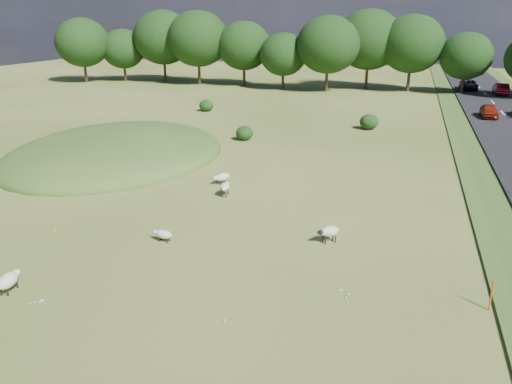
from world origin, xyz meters
TOP-DOWN VIEW (x-y plane):
  - ground at (0.00, 20.00)m, footprint 160.00×160.00m
  - mound at (-12.00, 12.00)m, footprint 16.00×20.00m
  - treeline at (-1.06, 55.44)m, footprint 96.28×14.66m
  - shrubs at (-2.51, 27.25)m, footprint 20.78×14.20m
  - marker_post at (13.37, -3.52)m, footprint 0.06×0.06m
  - sheep_0 at (-4.71, -7.60)m, footprint 0.76×1.38m
  - sheep_2 at (-1.02, -1.56)m, footprint 1.04×0.52m
  - sheep_3 at (6.70, 0.64)m, footprint 1.13×1.02m
  - sheep_4 at (-1.45, 7.68)m, footprint 1.02×1.24m
  - sheep_5 at (-0.43, 5.51)m, footprint 0.64×1.22m
  - car_2 at (18.10, 36.66)m, footprint 1.63×4.05m
  - car_3 at (21.90, 55.71)m, footprint 1.63×4.68m
  - car_5 at (21.90, 83.76)m, footprint 1.73×4.26m
  - car_6 at (18.10, 59.65)m, footprint 2.36×5.12m

SIDE VIEW (x-z plane):
  - ground at x=0.00m, z-range 0.00..0.00m
  - mound at x=-12.00m, z-range -2.00..2.00m
  - sheep_2 at x=-1.02m, z-range 0.08..0.67m
  - sheep_4 at x=-1.45m, z-range 0.09..0.81m
  - sheep_0 at x=-4.71m, z-range 0.10..0.87m
  - sheep_3 at x=6.70m, z-range 0.17..1.01m
  - sheep_5 at x=-0.43m, z-range 0.17..1.03m
  - marker_post at x=13.37m, z-range 0.00..1.20m
  - shrubs at x=-2.51m, z-range -0.05..1.44m
  - car_5 at x=21.90m, z-range 0.25..1.49m
  - car_2 at x=18.10m, z-range 0.25..1.63m
  - car_6 at x=18.10m, z-range 0.25..1.67m
  - car_3 at x=21.90m, z-range 0.25..1.79m
  - treeline at x=-1.06m, z-range 0.72..12.41m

